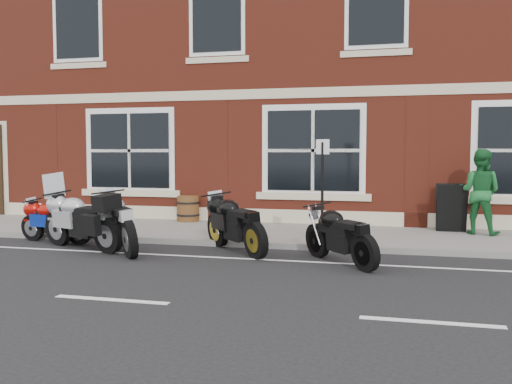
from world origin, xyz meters
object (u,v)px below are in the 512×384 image
moto_sport_black (236,222)px  moto_sport_silver (121,220)px  pedestrian_right (480,192)px  a_board_sign (451,208)px  moto_sport_red (55,220)px  moto_naked_black (340,233)px  moto_touring_silver (81,218)px  barrel_planter (188,209)px  parking_sign (322,184)px

moto_sport_black → moto_sport_silver: 2.24m
pedestrian_right → a_board_sign: 0.75m
moto_sport_red → moto_naked_black: moto_naked_black is taller
moto_touring_silver → barrel_planter: 3.95m
pedestrian_right → moto_sport_black: bearing=52.5°
moto_touring_silver → moto_naked_black: moto_touring_silver is taller
moto_sport_black → moto_sport_silver: (-2.20, -0.45, 0.02)m
moto_naked_black → a_board_sign: 4.37m
moto_naked_black → barrel_planter: 6.01m
moto_sport_red → moto_sport_black: 4.08m
a_board_sign → moto_sport_red: bearing=-160.7°
moto_touring_silver → moto_sport_silver: size_ratio=1.15×
parking_sign → moto_sport_silver: bearing=-141.0°
moto_naked_black → moto_sport_silver: bearing=136.5°
barrel_planter → parking_sign: parking_sign is taller
moto_sport_red → moto_naked_black: bearing=-86.6°
moto_sport_red → parking_sign: 5.74m
moto_touring_silver → parking_sign: bearing=-54.1°
pedestrian_right → moto_sport_red: bearing=38.5°
moto_naked_black → parking_sign: bearing=69.4°
pedestrian_right → barrel_planter: size_ratio=2.81×
moto_sport_silver → pedestrian_right: size_ratio=1.00×
pedestrian_right → parking_sign: bearing=55.6°
a_board_sign → parking_sign: size_ratio=0.53×
moto_sport_black → a_board_sign: (4.20, 3.15, 0.08)m
pedestrian_right → parking_sign: (-3.19, -2.16, 0.25)m
moto_sport_black → a_board_sign: bearing=-7.0°
moto_sport_silver → pedestrian_right: (6.96, 3.31, 0.46)m
moto_touring_silver → moto_sport_black: bearing=-59.8°
barrel_planter → pedestrian_right: bearing=-4.8°
moto_touring_silver → barrel_planter: moto_touring_silver is taller
moto_sport_red → a_board_sign: (8.27, 3.00, 0.18)m
moto_sport_silver → barrel_planter: (-0.12, 3.90, -0.15)m
moto_naked_black → moto_touring_silver: bearing=136.6°
moto_touring_silver → barrel_planter: size_ratio=3.25×
moto_touring_silver → a_board_sign: moto_touring_silver is taller
moto_sport_black → moto_naked_black: moto_sport_black is taller
moto_touring_silver → parking_sign: 4.84m
moto_sport_red → moto_sport_silver: (1.88, -0.61, 0.12)m
moto_sport_black → moto_touring_silver: bearing=143.8°
moto_sport_red → pedestrian_right: 9.26m
moto_naked_black → moto_sport_black: bearing=121.6°
barrel_planter → parking_sign: (3.89, -2.75, 0.86)m
moto_sport_red → moto_sport_silver: 1.98m
moto_sport_silver → parking_sign: bearing=-22.8°
pedestrian_right → a_board_sign: (-0.56, 0.30, -0.39)m
moto_sport_red → a_board_sign: size_ratio=1.70×
parking_sign → pedestrian_right: bearing=56.1°
moto_naked_black → barrel_planter: size_ratio=2.45×
moto_sport_red → moto_naked_black: size_ratio=1.13×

